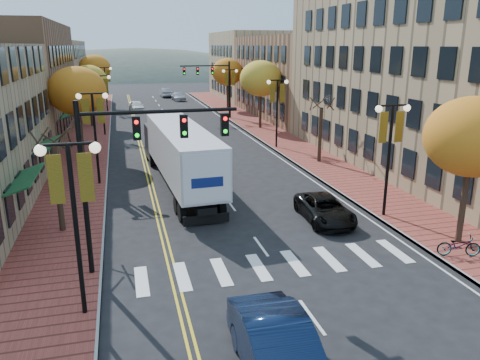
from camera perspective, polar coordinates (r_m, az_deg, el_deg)
ground at (r=18.39m, az=6.27°, el=-13.02°), size 200.00×200.00×0.00m
sidewalk_left at (r=48.39m, az=-17.93°, el=4.83°), size 4.00×85.00×0.15m
sidewalk_right at (r=50.52m, az=2.95°, el=6.04°), size 4.00×85.00×0.15m
building_left_mid at (r=52.28m, az=-27.17°, el=10.66°), size 12.00×24.00×11.00m
building_left_far at (r=76.89m, az=-23.22°, el=11.78°), size 12.00×26.00×9.50m
building_right_near at (r=39.43m, az=24.41°, el=12.69°), size 15.00×28.00×15.00m
building_right_mid at (r=62.08m, az=8.94°, el=12.34°), size 15.00×24.00×10.00m
building_right_far at (r=82.71m, az=2.82°, el=13.77°), size 15.00×20.00×11.00m
tree_left_a at (r=24.13m, az=-21.27°, el=-1.06°), size 0.28×0.28×4.20m
tree_left_b at (r=39.25m, az=-19.24°, el=10.18°), size 4.48×4.48×7.21m
tree_left_c at (r=55.19m, az=-17.99°, el=11.37°), size 4.16×4.16×6.69m
tree_left_d at (r=73.11m, az=-17.29°, el=12.85°), size 4.61×4.61×7.42m
tree_right_a at (r=22.89m, az=26.49°, el=4.70°), size 4.16×4.16×6.69m
tree_right_b at (r=36.78m, az=9.74°, el=5.46°), size 0.28×0.28×4.20m
tree_right_c at (r=51.29m, az=2.53°, el=12.25°), size 4.48×4.48×7.21m
tree_right_d at (r=66.75m, az=-1.55°, el=13.03°), size 4.35×4.35×7.00m
lamp_left_a at (r=15.76m, az=-19.70°, el=-1.96°), size 1.96×0.36×6.05m
lamp_left_b at (r=31.36m, az=-17.36°, el=6.92°), size 1.96×0.36×6.05m
lamp_left_c at (r=49.21m, az=-16.50°, el=10.10°), size 1.96×0.36×6.05m
lamp_left_d at (r=67.15m, az=-16.10°, el=11.59°), size 1.96×0.36×6.05m
lamp_right_a at (r=25.29m, az=17.86°, el=4.81°), size 1.96×0.36×6.05m
lamp_right_b at (r=41.46m, az=4.56°, el=9.69°), size 1.96×0.36×6.05m
lamp_right_c at (r=58.70m, az=-1.22°, el=11.63°), size 1.96×0.36×6.05m
traffic_mast_near at (r=18.41m, az=-12.87°, el=3.16°), size 6.10×0.35×7.00m
traffic_mast_far at (r=58.22m, az=-3.21°, el=12.19°), size 6.10×0.34×7.00m
semi_truck at (r=30.58m, az=-7.53°, el=3.60°), size 3.46×16.25×4.03m
navy_sedan at (r=13.59m, az=4.86°, el=-20.32°), size 1.89×5.31×1.74m
black_suv at (r=24.96m, az=10.28°, el=-3.49°), size 2.41×4.79×1.30m
car_far_white at (r=67.26m, az=-12.50°, el=8.79°), size 2.28×4.50×1.47m
car_far_silver at (r=79.52m, az=-7.52°, el=10.06°), size 2.19×4.65×1.31m
car_far_oncoming at (r=85.57m, az=-9.08°, el=10.50°), size 1.82×4.75×1.54m
bicycle at (r=22.39m, az=25.12°, el=-7.24°), size 1.93×1.15×0.96m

